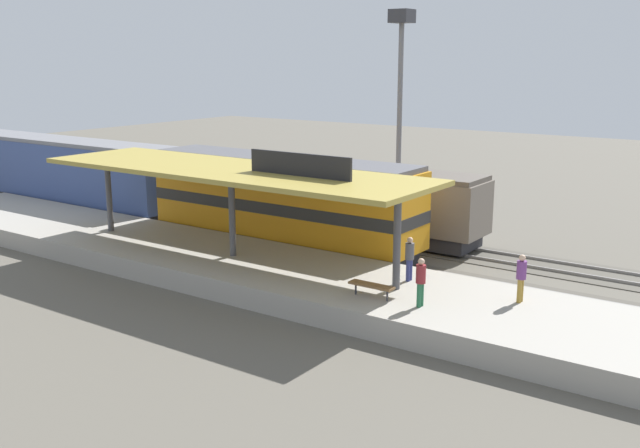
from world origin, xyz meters
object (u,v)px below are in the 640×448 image
freight_car (372,201)px  light_mast (401,73)px  person_waiting (521,276)px  platform_bench (371,286)px  locomotive (282,202)px  person_boarding (410,256)px  person_walking (421,280)px  passenger_carriage_single (54,171)px

freight_car → light_mast: light_mast is taller
freight_car → person_waiting: size_ratio=7.02×
platform_bench → light_mast: (13.80, 6.66, 7.05)m
locomotive → person_waiting: size_ratio=8.44×
locomotive → freight_car: locomotive is taller
platform_bench → person_boarding: person_boarding is taller
light_mast → person_walking: light_mast is taller
platform_bench → person_boarding: (2.58, -0.12, 0.51)m
platform_bench → light_mast: light_mast is taller
locomotive → light_mast: 10.04m
passenger_carriage_single → person_waiting: passenger_carriage_single is taller
locomotive → passenger_carriage_single: size_ratio=0.72×
passenger_carriage_single → person_boarding: bearing=-97.3°
passenger_carriage_single → person_waiting: 31.34m
platform_bench → locomotive: locomotive is taller
locomotive → freight_car: 5.17m
freight_car → locomotive: bearing=153.3°
light_mast → person_boarding: (-11.22, -6.78, -6.54)m
platform_bench → passenger_carriage_single: bearing=77.3°
locomotive → person_walking: bearing=-119.0°
platform_bench → freight_car: size_ratio=0.14×
person_walking → freight_car: bearing=38.2°
passenger_carriage_single → person_walking: bearing=-101.6°
locomotive → person_boarding: size_ratio=8.44×
freight_car → person_waiting: (-8.02, -10.84, -0.12)m
light_mast → person_boarding: light_mast is taller
passenger_carriage_single → person_waiting: size_ratio=11.70×
light_mast → person_waiting: (-11.22, -11.14, -6.54)m
person_boarding → person_walking: bearing=-144.5°
locomotive → person_walking: size_ratio=8.44×
locomotive → person_walking: (-5.84, -10.52, -0.56)m
passenger_carriage_single → person_boarding: 27.02m
freight_car → person_boarding: bearing=-141.0°
light_mast → person_walking: bearing=-148.0°
person_walking → person_boarding: size_ratio=1.00×
locomotive → person_waiting: bearing=-104.6°
platform_bench → locomotive: bearing=55.3°
locomotive → person_boarding: 9.45m
person_walking → platform_bench: bearing=94.9°
passenger_carriage_single → freight_car: (4.60, -20.31, -0.34)m
freight_car → person_boarding: (-8.02, -6.48, -0.12)m
locomotive → person_walking: locomotive is taller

